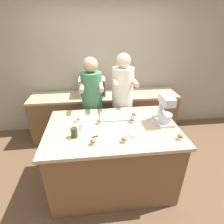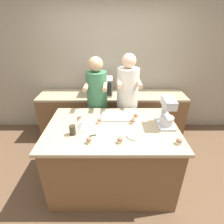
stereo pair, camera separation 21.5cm
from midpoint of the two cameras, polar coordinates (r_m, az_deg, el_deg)
name	(u,v)px [view 1 (the left image)]	position (r m, az deg, el deg)	size (l,w,h in m)	color
ground_plane	(112,180)	(2.82, -2.21, -21.47)	(16.00, 16.00, 0.00)	brown
back_wall	(103,66)	(3.57, -4.79, 14.83)	(10.00, 0.06, 2.70)	gray
island_counter	(112,156)	(2.48, -2.42, -14.18)	(1.64, 1.05, 0.95)	brown
back_counter	(105,114)	(3.56, -4.00, -0.86)	(2.80, 0.60, 0.88)	brown
person_left	(93,107)	(2.85, -8.48, 1.52)	(0.34, 0.50, 1.68)	brown
person_right	(122,105)	(2.86, 1.22, 2.37)	(0.35, 0.51, 1.73)	#33384C
stand_mixer	(165,111)	(2.28, 14.31, 0.21)	(0.20, 0.30, 0.37)	#B2B7BC
mixing_bowl	(86,123)	(2.17, -11.36, -3.75)	(0.24, 0.24, 0.13)	#BCBCC1
baking_tray	(115,115)	(2.41, -1.61, -1.21)	(0.41, 0.29, 0.04)	#BCBCC1
microwave_oven	(92,87)	(3.32, -8.34, 8.08)	(0.48, 0.34, 0.32)	#B7B7BC
drinking_glass	(74,133)	(2.05, -15.24, -6.61)	(0.08, 0.08, 0.12)	#332D1E
small_plate	(137,134)	(2.05, 5.27, -7.25)	(0.19, 0.19, 0.02)	white
knife	(100,135)	(2.04, -7.09, -7.68)	(0.21, 0.10, 0.01)	#BCBCC1
cupcake_0	(78,120)	(2.35, -13.71, -2.47)	(0.06, 0.06, 0.06)	beige
cupcake_1	(99,122)	(2.25, -6.91, -3.23)	(0.06, 0.06, 0.06)	beige
cupcake_2	(124,140)	(1.91, 0.72, -9.12)	(0.06, 0.06, 0.06)	beige
cupcake_3	(93,142)	(1.90, -9.46, -9.71)	(0.06, 0.06, 0.06)	beige
cupcake_4	(134,115)	(2.40, 4.63, -0.99)	(0.06, 0.06, 0.06)	beige
cupcake_5	(132,120)	(2.27, 3.93, -2.76)	(0.06, 0.06, 0.06)	beige
cupcake_6	(180,137)	(2.06, 18.59, -7.79)	(0.06, 0.06, 0.06)	beige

